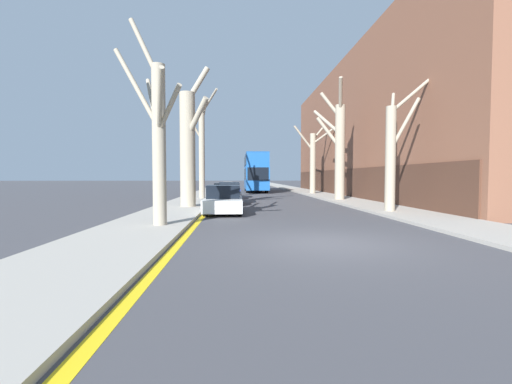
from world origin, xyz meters
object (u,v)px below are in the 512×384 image
at_px(street_tree_right_1, 338,147).
at_px(parked_car_1, 227,194).
at_px(street_tree_left_1, 189,146).
at_px(parked_car_0, 224,200).
at_px(street_tree_left_0, 157,135).
at_px(parked_car_2, 229,191).
at_px(street_tree_right_0, 393,151).
at_px(street_tree_left_2, 202,147).
at_px(street_tree_right_2, 313,160).
at_px(double_decker_bus, 255,171).

height_order(street_tree_right_1, parked_car_1, street_tree_right_1).
height_order(street_tree_left_1, parked_car_0, street_tree_left_1).
bearing_deg(street_tree_left_0, parked_car_2, 82.74).
relative_size(street_tree_left_0, parked_car_0, 1.79).
bearing_deg(street_tree_right_0, parked_car_2, 124.53).
bearing_deg(street_tree_left_0, street_tree_left_2, 90.03).
bearing_deg(parked_car_2, parked_car_0, -90.00).
relative_size(street_tree_right_1, parked_car_0, 2.14).
distance_m(street_tree_right_2, parked_car_1, 15.02).
distance_m(street_tree_left_1, parked_car_2, 9.78).
xyz_separation_m(street_tree_left_1, parked_car_2, (2.07, 9.10, -2.93)).
bearing_deg(parked_car_1, street_tree_left_1, -123.58).
relative_size(street_tree_left_0, parked_car_1, 1.85).
height_order(street_tree_right_1, street_tree_right_2, street_tree_right_1).
height_order(street_tree_right_2, double_decker_bus, street_tree_right_2).
xyz_separation_m(street_tree_right_1, parked_car_2, (-8.27, 3.34, -3.42)).
bearing_deg(double_decker_bus, street_tree_right_0, -77.57).
bearing_deg(street_tree_left_1, parked_car_2, 77.15).
height_order(street_tree_left_0, double_decker_bus, street_tree_left_0).
distance_m(street_tree_left_2, double_decker_bus, 15.32).
bearing_deg(street_tree_right_1, parked_car_0, -134.61).
xyz_separation_m(street_tree_right_0, parked_car_2, (-8.38, 12.18, -2.46)).
height_order(street_tree_left_2, street_tree_right_1, street_tree_right_1).
bearing_deg(street_tree_right_2, parked_car_1, -125.01).
height_order(street_tree_left_1, street_tree_right_2, street_tree_left_1).
relative_size(street_tree_left_2, street_tree_right_1, 0.98).
xyz_separation_m(street_tree_right_1, street_tree_right_2, (0.19, 9.45, -0.53)).
bearing_deg(street_tree_left_0, parked_car_1, 78.74).
height_order(street_tree_right_0, parked_car_2, street_tree_right_0).
bearing_deg(parked_car_0, street_tree_right_0, -3.09).
distance_m(double_decker_bus, parked_car_0, 24.85).
xyz_separation_m(street_tree_right_0, street_tree_right_1, (-0.11, 8.83, 0.96)).
bearing_deg(street_tree_right_0, street_tree_left_2, 134.55).
relative_size(street_tree_right_2, parked_car_2, 1.61).
xyz_separation_m(street_tree_left_2, street_tree_right_0, (10.50, -10.66, -1.07)).
relative_size(street_tree_right_1, parked_car_1, 2.21).
xyz_separation_m(double_decker_bus, parked_car_2, (-2.85, -12.89, -1.90)).
bearing_deg(street_tree_right_0, parked_car_0, 176.91).
height_order(street_tree_left_0, street_tree_left_2, street_tree_left_2).
relative_size(street_tree_left_2, parked_car_2, 1.93).
bearing_deg(parked_car_0, street_tree_left_2, 101.73).
height_order(street_tree_left_2, parked_car_2, street_tree_left_2).
distance_m(street_tree_right_2, parked_car_0, 19.94).
height_order(parked_car_1, parked_car_2, parked_car_1).
bearing_deg(parked_car_0, street_tree_left_0, -113.52).
height_order(street_tree_right_1, parked_car_2, street_tree_right_1).
distance_m(street_tree_left_0, street_tree_right_2, 25.02).
height_order(street_tree_left_1, parked_car_1, street_tree_left_1).
bearing_deg(street_tree_right_2, parked_car_2, -144.20).
bearing_deg(double_decker_bus, street_tree_left_1, -102.63).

